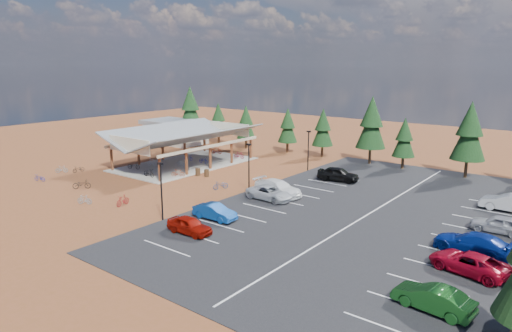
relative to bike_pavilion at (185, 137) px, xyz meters
name	(u,v)px	position (x,y,z in m)	size (l,w,h in m)	color
ground	(202,187)	(10.00, -7.00, -3.82)	(140.00, 140.00, 0.00)	brown
asphalt_lot	(371,213)	(28.50, -4.00, -3.80)	(27.00, 44.00, 0.04)	black
concrete_pad	(186,164)	(0.00, 0.00, -3.77)	(10.60, 18.60, 0.10)	gray
bike_pavilion	(185,137)	(0.00, 0.00, 0.00)	(11.65, 19.40, 4.97)	brown
outbuilding	(176,131)	(-14.00, 11.00, -1.80)	(11.00, 7.00, 3.90)	#ADA593
lamp_post_0	(161,187)	(15.00, -17.00, -0.85)	(0.50, 0.25, 5.14)	black
lamp_post_1	(249,164)	(15.00, -5.00, -0.85)	(0.50, 0.25, 5.14)	black
lamp_post_2	(308,148)	(15.00, 7.00, -0.85)	(0.50, 0.25, 5.14)	black
trash_bin_0	(198,172)	(5.77, -3.46, -3.37)	(0.60, 0.60, 0.90)	#3E2916
trash_bin_1	(207,173)	(7.02, -3.23, -3.37)	(0.60, 0.60, 0.90)	#3E2916
pine_0	(190,107)	(-14.61, 15.27, 1.99)	(4.08, 4.08, 9.52)	#382314
pine_1	(218,119)	(-8.17, 15.56, 0.37)	(2.95, 2.95, 6.88)	#382314
pine_2	(246,122)	(-1.18, 14.43, 0.40)	(2.97, 2.97, 6.93)	#382314
pine_3	(288,126)	(6.15, 15.45, 0.36)	(2.95, 2.95, 6.87)	#382314
pine_4	(323,128)	(12.03, 15.79, 0.52)	(3.05, 3.05, 7.12)	#382314
pine_5	(372,123)	(19.48, 15.68, 1.80)	(3.95, 3.95, 9.21)	#382314
pine_6	(404,138)	(24.10, 15.55, 0.26)	(2.87, 2.87, 6.69)	#382314
pine_7	(470,131)	(31.81, 15.45, 1.76)	(3.92, 3.92, 9.14)	#382314
bike_0	(134,165)	(-2.95, -6.31, -3.25)	(0.62, 1.79, 0.94)	black
bike_1	(152,162)	(-2.34, -3.87, -3.19)	(0.50, 1.78, 1.07)	#94969C
bike_2	(188,157)	(-1.33, 1.76, -3.31)	(0.55, 1.58, 0.83)	#1C2E9F
bike_3	(216,150)	(-1.53, 7.78, -3.20)	(0.49, 1.74, 1.05)	#992B15
bike_4	(149,173)	(1.85, -7.78, -3.24)	(0.64, 1.83, 0.96)	black
bike_5	(181,164)	(1.13, -1.98, -3.23)	(0.47, 1.66, 1.00)	#94999D
bike_6	(203,160)	(1.83, 1.56, -3.26)	(0.62, 1.78, 0.94)	navy
bike_7	(239,155)	(3.49, 7.09, -3.24)	(0.45, 1.59, 0.96)	maroon
bike_8	(79,169)	(-7.34, -11.42, -3.41)	(0.55, 1.58, 0.83)	black
bike_9	(62,169)	(-8.80, -12.86, -3.38)	(0.42, 1.49, 0.90)	gray
bike_10	(40,178)	(-6.75, -16.74, -3.42)	(0.53, 1.53, 0.80)	#141E93
bike_11	(123,200)	(8.70, -16.52, -3.31)	(0.49, 1.72, 1.04)	maroon
bike_12	(82,184)	(0.04, -15.54, -3.32)	(0.66, 1.90, 1.00)	black
bike_13	(85,200)	(5.41, -18.54, -3.36)	(0.44, 1.56, 0.94)	gray
bike_14	(221,185)	(12.18, -6.39, -3.35)	(0.63, 1.80, 0.94)	navy
bike_15	(178,173)	(4.42, -5.48, -3.33)	(0.47, 1.65, 0.99)	brown
car_0	(189,225)	(19.20, -17.83, -3.10)	(1.61, 3.99, 1.36)	#8A0E04
car_1	(215,212)	(18.45, -14.07, -3.10)	(1.44, 4.13, 1.36)	navy
car_2	(270,193)	(18.74, -6.34, -3.10)	(2.26, 4.91, 1.36)	#B5B8BD
car_3	(278,188)	(18.51, -4.61, -2.99)	(2.22, 5.46, 1.58)	white
car_4	(338,174)	(20.58, 4.57, -2.97)	(1.92, 4.77, 1.63)	black
car_5	(433,298)	(38.24, -17.85, -3.07)	(1.52, 4.36, 1.44)	#124316
car_6	(468,263)	(38.58, -11.66, -3.10)	(2.28, 4.94, 1.37)	maroon
car_7	(473,243)	(38.04, -8.22, -3.00)	(2.19, 5.38, 1.56)	navy
car_8	(499,224)	(38.68, -2.46, -3.06)	(1.71, 4.25, 1.45)	#9A9BA2
car_9	(509,203)	(38.31, 4.20, -2.97)	(1.72, 4.92, 1.62)	silver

